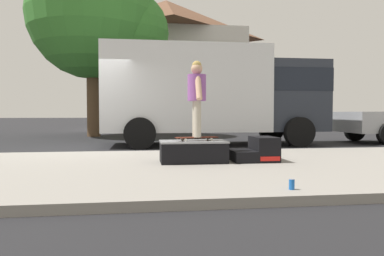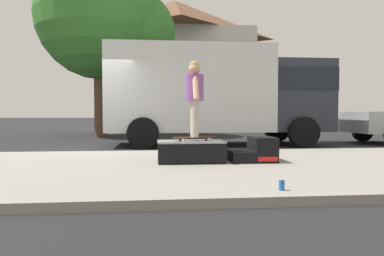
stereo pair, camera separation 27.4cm
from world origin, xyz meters
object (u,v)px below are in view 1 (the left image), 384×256
(skateboard, at_px, (197,138))
(box_truck, at_px, (215,92))
(soda_can, at_px, (292,184))
(skater_kid, at_px, (197,92))
(street_tree_main, at_px, (100,19))
(skate_box, at_px, (193,151))
(kicker_ramp, at_px, (257,151))

(skateboard, bearing_deg, box_truck, 74.78)
(skateboard, height_order, soda_can, skateboard)
(skater_kid, relative_size, street_tree_main, 0.17)
(skate_box, relative_size, kicker_ramp, 1.47)
(box_truck, distance_m, street_tree_main, 7.11)
(skater_kid, bearing_deg, kicker_ramp, -0.57)
(kicker_ramp, bearing_deg, street_tree_main, 111.94)
(kicker_ramp, relative_size, soda_can, 6.55)
(soda_can, distance_m, box_truck, 7.55)
(street_tree_main, bearing_deg, skate_box, -74.52)
(skate_box, xyz_separation_m, kicker_ramp, (1.22, -0.00, -0.02))
(soda_can, bearing_deg, skate_box, 107.89)
(kicker_ramp, relative_size, skater_kid, 0.59)
(skate_box, relative_size, skater_kid, 0.87)
(skater_kid, relative_size, soda_can, 11.00)
(skater_kid, xyz_separation_m, box_truck, (1.32, 4.85, 0.30))
(box_truck, xyz_separation_m, street_tree_main, (-4.06, 4.79, 3.35))
(skate_box, bearing_deg, street_tree_main, 105.48)
(kicker_ramp, xyz_separation_m, skateboard, (-1.15, 0.01, 0.26))
(skater_kid, height_order, box_truck, box_truck)
(kicker_ramp, relative_size, street_tree_main, 0.10)
(skateboard, xyz_separation_m, soda_can, (0.74, -2.53, -0.39))
(skater_kid, bearing_deg, box_truck, 74.78)
(kicker_ramp, height_order, soda_can, kicker_ramp)
(skateboard, xyz_separation_m, skater_kid, (0.00, -0.00, 0.83))
(soda_can, bearing_deg, street_tree_main, 105.98)
(skate_box, height_order, box_truck, box_truck)
(kicker_ramp, relative_size, box_truck, 0.12)
(skate_box, distance_m, kicker_ramp, 1.22)
(skateboard, distance_m, street_tree_main, 10.97)
(soda_can, relative_size, box_truck, 0.02)
(skateboard, bearing_deg, skater_kid, -26.57)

